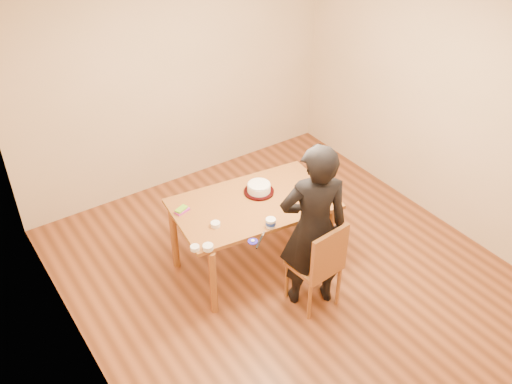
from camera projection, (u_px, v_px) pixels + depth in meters
room_shell at (273, 148)px, 5.18m from camera, size 4.00×4.50×2.70m
dining_table at (253, 204)px, 5.52m from camera, size 1.64×1.09×0.04m
dining_chair at (314, 264)px, 5.22m from camera, size 0.44×0.44×0.04m
cake_plate at (259, 192)px, 5.63m from camera, size 0.30×0.30×0.02m
cake at (259, 188)px, 5.60m from camera, size 0.23×0.23×0.07m
frosting_dome at (259, 184)px, 5.57m from camera, size 0.22×0.22×0.03m
frosting_tub at (271, 223)px, 5.18m from camera, size 0.09×0.09×0.08m
frosting_lid at (253, 241)px, 5.02m from camera, size 0.09×0.09×0.01m
frosting_dollop at (253, 240)px, 5.01m from camera, size 0.04×0.04×0.02m
ramekin_green at (208, 247)px, 4.93m from camera, size 0.09×0.09×0.04m
ramekin_yellow at (215, 224)px, 5.19m from camera, size 0.09×0.09×0.04m
ramekin_multi at (195, 248)px, 4.92m from camera, size 0.08×0.08×0.04m
candy_box_pink at (182, 211)px, 5.37m from camera, size 0.15×0.10×0.02m
candy_box_green at (181, 209)px, 5.36m from camera, size 0.14×0.10×0.02m
spatula at (259, 242)px, 5.01m from camera, size 0.15×0.12×0.01m
person at (313, 228)px, 5.02m from camera, size 0.73×0.63×1.70m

